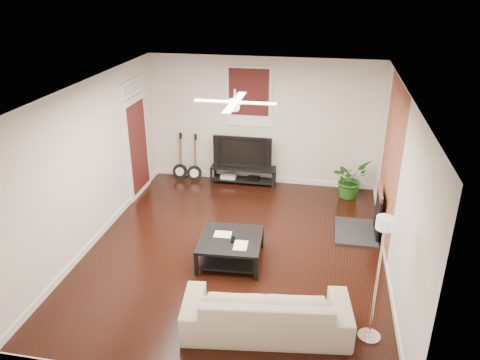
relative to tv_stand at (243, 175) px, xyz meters
name	(u,v)px	position (x,y,z in m)	size (l,w,h in m)	color
room	(235,176)	(0.38, -2.78, 1.20)	(5.01, 6.01, 2.81)	black
brick_accent	(390,164)	(2.87, -1.78, 1.20)	(0.02, 2.20, 2.80)	brown
fireplace	(367,211)	(2.58, -1.78, 0.26)	(0.80, 1.10, 0.92)	black
window_back	(249,97)	(0.08, 0.19, 1.75)	(1.00, 0.06, 1.30)	black
door_left	(137,138)	(-2.08, -0.88, 1.05)	(0.08, 1.00, 2.50)	white
tv_stand	(243,175)	(0.00, 0.00, 0.00)	(1.44, 0.38, 0.40)	black
tv	(243,151)	(0.00, 0.02, 0.57)	(1.29, 0.17, 0.74)	black
coffee_table	(231,250)	(0.36, -3.10, 0.01)	(1.01, 1.01, 0.42)	black
sofa	(266,310)	(1.16, -4.61, 0.12)	(2.19, 0.86, 0.64)	#C4B493
floor_lamp	(377,281)	(2.51, -4.51, 0.69)	(0.30, 0.30, 1.79)	silver
potted_plant	(350,179)	(2.32, -0.25, 0.21)	(0.73, 0.64, 0.82)	#24611B
guitar_left	(179,157)	(-1.47, -0.03, 0.34)	(0.33, 0.24, 1.08)	black
guitar_right	(194,159)	(-1.12, -0.06, 0.34)	(0.33, 0.24, 1.08)	black
ceiling_fan	(235,102)	(0.38, -2.78, 2.40)	(1.24, 1.24, 0.32)	white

